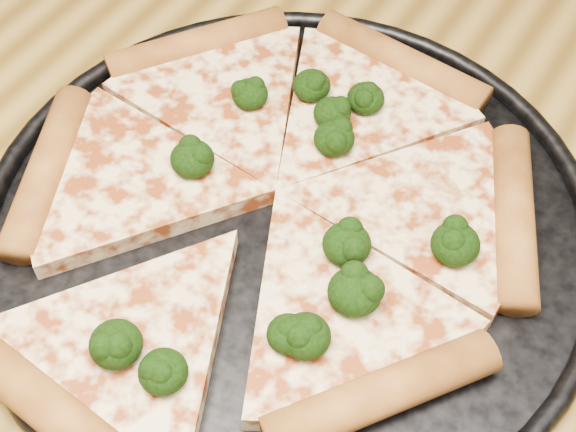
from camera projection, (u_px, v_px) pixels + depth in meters
The scene contains 4 objects.
dining_table at pixel (435, 342), 0.61m from camera, with size 1.20×0.90×0.75m.
pizza_pan at pixel (288, 223), 0.55m from camera, with size 0.41×0.41×0.02m.
pizza at pixel (269, 199), 0.55m from camera, with size 0.36×0.39×0.03m.
broccoli_florets at pixel (297, 222), 0.53m from camera, with size 0.21×0.27×0.02m.
Camera 1 is at (0.06, -0.30, 1.20)m, focal length 52.51 mm.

